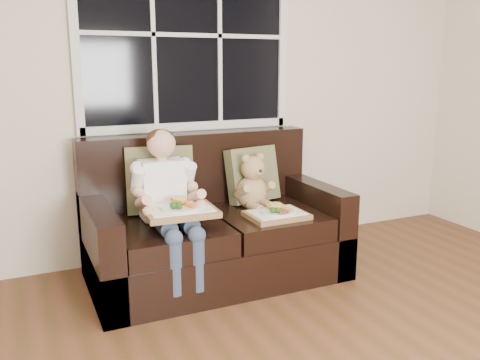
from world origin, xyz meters
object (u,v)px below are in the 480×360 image
child (167,192)px  tray_left (180,210)px  tray_right (277,214)px  loveseat (212,231)px  teddy_bear (253,185)px

child → tray_left: bearing=-76.3°
tray_right → loveseat: bearing=138.1°
loveseat → child: child is taller
teddy_bear → tray_left: size_ratio=0.89×
child → tray_left: 0.17m
loveseat → child: 0.51m
child → tray_left: child is taller
teddy_bear → tray_left: (-0.63, -0.27, -0.03)m
loveseat → tray_left: bearing=-139.3°
loveseat → teddy_bear: (0.31, 0.00, 0.30)m
loveseat → tray_left: loveseat is taller
loveseat → tray_right: (0.34, -0.30, 0.17)m
tray_right → child: bearing=164.8°
child → tray_left: (0.04, -0.15, -0.08)m
child → tray_left: size_ratio=2.03×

